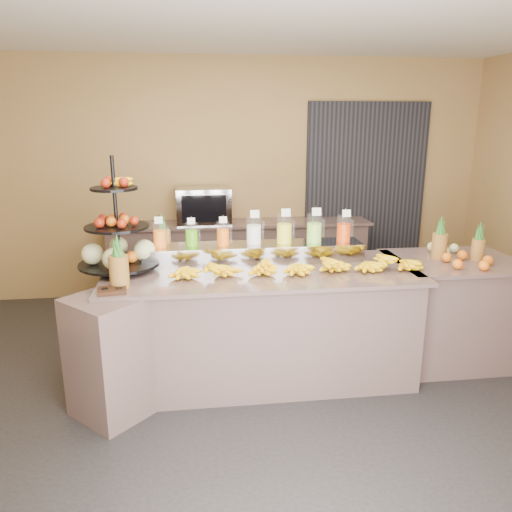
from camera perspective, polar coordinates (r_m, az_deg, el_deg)
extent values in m
plane|color=black|center=(4.10, 1.23, -15.42)|extent=(6.00, 6.00, 0.00)
cube|color=olive|center=(6.06, -2.28, 8.76)|extent=(6.00, 0.02, 2.80)
cube|color=silver|center=(3.59, 1.52, 26.76)|extent=(6.00, 5.00, 0.02)
cube|color=black|center=(6.38, 12.35, 6.94)|extent=(1.50, 0.06, 2.20)
cube|color=gray|center=(4.16, 0.65, -7.98)|extent=(2.40, 0.90, 0.90)
cube|color=gray|center=(4.00, 0.67, -1.86)|extent=(2.50, 1.00, 0.03)
cube|color=gray|center=(3.81, -16.16, -10.93)|extent=(0.71, 0.71, 0.90)
cube|color=gray|center=(4.78, 21.22, -5.93)|extent=(1.00, 0.80, 0.90)
cube|color=gray|center=(4.64, 21.77, -0.56)|extent=(1.08, 0.88, 0.03)
cube|color=gray|center=(5.99, -1.96, -0.60)|extent=(3.00, 0.50, 0.90)
cube|color=gray|center=(5.88, -2.00, 3.76)|extent=(3.10, 0.55, 0.03)
cube|color=gray|center=(4.24, -0.25, 0.40)|extent=(1.85, 0.30, 0.15)
cylinder|color=silver|center=(4.17, -10.95, 2.40)|extent=(0.11, 0.11, 0.21)
cylinder|color=orange|center=(4.18, -10.92, 1.96)|extent=(0.11, 0.11, 0.14)
cylinder|color=gray|center=(4.17, -11.16, 3.06)|extent=(0.01, 0.01, 0.24)
cube|color=white|center=(4.09, -11.08, 4.04)|extent=(0.07, 0.02, 0.06)
cylinder|color=silver|center=(4.17, -7.37, 2.45)|extent=(0.11, 0.11, 0.19)
cylinder|color=#47B206|center=(4.17, -7.35, 2.03)|extent=(0.10, 0.10, 0.13)
cylinder|color=gray|center=(4.17, -7.57, 3.06)|extent=(0.01, 0.01, 0.23)
cube|color=white|center=(4.09, -7.43, 3.98)|extent=(0.06, 0.02, 0.05)
cylinder|color=silver|center=(4.17, -3.80, 2.59)|extent=(0.11, 0.11, 0.20)
cylinder|color=#F96306|center=(4.18, -3.79, 2.17)|extent=(0.10, 0.10, 0.13)
cylinder|color=gray|center=(4.17, -4.00, 3.21)|extent=(0.01, 0.01, 0.23)
cube|color=white|center=(4.10, -3.78, 4.15)|extent=(0.06, 0.02, 0.05)
cylinder|color=silver|center=(4.19, -0.25, 2.95)|extent=(0.13, 0.13, 0.24)
cylinder|color=white|center=(4.20, -0.25, 2.45)|extent=(0.12, 0.12, 0.16)
cylinder|color=gray|center=(4.19, -0.48, 3.69)|extent=(0.01, 0.01, 0.28)
cube|color=white|center=(4.10, -0.15, 4.82)|extent=(0.08, 0.02, 0.06)
cylinder|color=silver|center=(4.23, 3.25, 3.08)|extent=(0.13, 0.13, 0.24)
cylinder|color=yellow|center=(4.24, 3.24, 2.57)|extent=(0.12, 0.12, 0.16)
cylinder|color=gray|center=(4.23, 3.02, 3.83)|extent=(0.01, 0.01, 0.28)
cube|color=white|center=(4.14, 3.44, 4.97)|extent=(0.08, 0.02, 0.07)
cylinder|color=silver|center=(4.29, 6.68, 3.16)|extent=(0.13, 0.13, 0.24)
cylinder|color=#8EE244|center=(4.29, 6.66, 2.66)|extent=(0.12, 0.12, 0.16)
cylinder|color=gray|center=(4.28, 6.45, 3.91)|extent=(0.01, 0.01, 0.29)
cube|color=white|center=(4.20, 6.94, 5.04)|extent=(0.08, 0.02, 0.07)
cylinder|color=silver|center=(4.36, 10.00, 3.12)|extent=(0.12, 0.12, 0.22)
cylinder|color=#E13C00|center=(4.36, 9.98, 2.66)|extent=(0.11, 0.11, 0.15)
cylinder|color=gray|center=(4.35, 9.80, 3.80)|extent=(0.01, 0.01, 0.26)
cube|color=white|center=(4.28, 10.31, 4.82)|extent=(0.07, 0.02, 0.06)
ellipsoid|color=yellow|center=(3.87, -8.12, -1.60)|extent=(0.24, 0.18, 0.10)
ellipsoid|color=yellow|center=(3.88, -3.84, -1.45)|extent=(0.24, 0.18, 0.10)
ellipsoid|color=yellow|center=(3.91, 0.41, -1.30)|extent=(0.24, 0.18, 0.10)
ellipsoid|color=yellow|center=(3.95, 4.58, -1.14)|extent=(0.24, 0.18, 0.10)
ellipsoid|color=yellow|center=(4.02, 8.62, -0.98)|extent=(0.24, 0.18, 0.10)
ellipsoid|color=yellow|center=(4.11, 12.51, -0.82)|extent=(0.24, 0.18, 0.10)
ellipsoid|color=yellow|center=(4.22, 16.22, -0.66)|extent=(0.24, 0.18, 0.10)
ellipsoid|color=yellow|center=(3.85, -5.58, -0.53)|extent=(0.20, 0.16, 0.09)
ellipsoid|color=yellow|center=(3.89, 1.26, -0.29)|extent=(0.20, 0.16, 0.09)
ellipsoid|color=yellow|center=(3.99, 7.86, -0.05)|extent=(0.20, 0.16, 0.09)
ellipsoid|color=yellow|center=(4.13, 14.08, 0.17)|extent=(0.20, 0.16, 0.09)
cylinder|color=black|center=(4.06, -15.71, 4.63)|extent=(0.03, 0.03, 0.91)
cylinder|color=black|center=(4.15, -15.31, -0.83)|extent=(0.67, 0.67, 0.02)
cylinder|color=black|center=(4.08, -15.61, 3.24)|extent=(0.53, 0.53, 0.02)
cylinder|color=black|center=(4.03, -15.92, 7.44)|extent=(0.38, 0.38, 0.02)
sphere|color=beige|center=(4.10, -12.62, 0.54)|extent=(0.17, 0.17, 0.17)
sphere|color=maroon|center=(4.05, -13.69, 4.02)|extent=(0.08, 0.08, 0.08)
sphere|color=orange|center=(4.15, -16.74, -0.14)|extent=(0.09, 0.09, 0.09)
cube|color=#311B0D|center=(3.63, -16.13, -3.81)|extent=(0.21, 0.17, 0.03)
cylinder|color=brown|center=(3.70, -15.37, -1.74)|extent=(0.14, 0.14, 0.24)
cone|color=#22521B|center=(3.65, -15.59, 1.23)|extent=(0.07, 0.07, 0.16)
cylinder|color=brown|center=(4.33, -10.60, 1.21)|extent=(0.14, 0.14, 0.26)
cone|color=#22521B|center=(4.29, -10.74, 3.93)|extent=(0.07, 0.07, 0.16)
cylinder|color=brown|center=(4.59, 20.20, 1.08)|extent=(0.12, 0.12, 0.22)
cylinder|color=brown|center=(4.67, 24.01, 0.68)|extent=(0.11, 0.11, 0.18)
ellipsoid|color=orange|center=(4.48, 23.02, -0.46)|extent=(0.33, 0.22, 0.08)
cube|color=gray|center=(5.81, -6.02, 5.77)|extent=(0.62, 0.44, 0.41)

